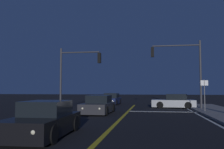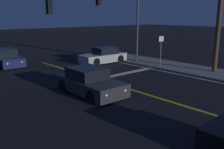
# 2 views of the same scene
# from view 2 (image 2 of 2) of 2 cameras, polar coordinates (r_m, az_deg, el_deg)

# --- Properties ---
(lane_line_center) EXTENTS (0.20, 30.71, 0.01)m
(lane_line_center) POSITION_cam_2_polar(r_m,az_deg,el_deg) (11.48, 20.47, -8.09)
(lane_line_center) COLOR gold
(lane_line_center) RESTS_ON ground
(stop_bar) EXTENTS (5.39, 0.50, 0.01)m
(stop_bar) POSITION_cam_2_polar(r_m,az_deg,el_deg) (17.92, 3.32, 0.35)
(stop_bar) COLOR silver
(stop_bar) RESTS_ON ground
(car_distant_tail_navy) EXTENTS (1.96, 4.30, 1.34)m
(car_distant_tail_navy) POSITION_cam_2_polar(r_m,az_deg,el_deg) (22.34, -23.11, 3.40)
(car_distant_tail_navy) COLOR navy
(car_distant_tail_navy) RESTS_ON ground
(car_mid_block_charcoal) EXTENTS (2.04, 4.31, 1.34)m
(car_mid_block_charcoal) POSITION_cam_2_polar(r_m,az_deg,el_deg) (13.28, -5.20, -1.77)
(car_mid_block_charcoal) COLOR #2D2D33
(car_mid_block_charcoal) RESTS_ON ground
(car_side_waiting_silver) EXTENTS (4.22, 1.96, 1.34)m
(car_side_waiting_silver) POSITION_cam_2_polar(r_m,az_deg,el_deg) (21.80, -1.92, 4.25)
(car_side_waiting_silver) COLOR #B2B5BA
(car_side_waiting_silver) RESTS_ON ground
(traffic_signal_near_right) EXTENTS (4.40, 0.28, 6.14)m
(traffic_signal_near_right) POSITION_cam_2_polar(r_m,az_deg,el_deg) (20.48, 2.88, 13.58)
(traffic_signal_near_right) COLOR #38383D
(traffic_signal_near_right) RESTS_ON ground
(traffic_signal_far_left) EXTENTS (3.79, 0.28, 5.52)m
(traffic_signal_far_left) POSITION_cam_2_polar(r_m,az_deg,el_deg) (14.15, -22.03, 10.96)
(traffic_signal_far_left) COLOR #38383D
(traffic_signal_far_left) RESTS_ON ground
(street_sign_corner) EXTENTS (0.56, 0.06, 2.54)m
(street_sign_corner) POSITION_cam_2_polar(r_m,az_deg,el_deg) (19.67, 11.13, 6.30)
(street_sign_corner) COLOR slate
(street_sign_corner) RESTS_ON ground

